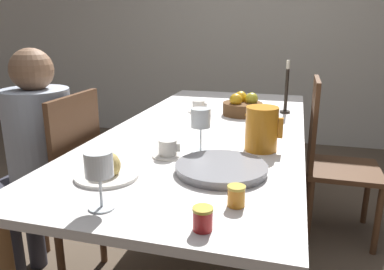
{
  "coord_description": "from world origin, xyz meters",
  "views": [
    {
      "loc": [
        0.41,
        -1.8,
        1.26
      ],
      "look_at": [
        0.0,
        -0.32,
        0.81
      ],
      "focal_mm": 35.0,
      "sensor_mm": 36.0,
      "label": 1
    }
  ],
  "objects_px": {
    "person_seated": "(36,152)",
    "candlestick_tall": "(286,93)",
    "chair_opposite": "(331,157)",
    "wine_glass_juice": "(99,168)",
    "jam_jar_red": "(203,218)",
    "chair_person_side": "(59,190)",
    "bread_plate": "(107,169)",
    "jam_jar_amber": "(236,195)",
    "serving_tray": "(221,168)",
    "teacup_across": "(199,107)",
    "wine_glass_water": "(201,120)",
    "red_pitcher": "(261,129)",
    "teacup_near_person": "(168,149)",
    "fruit_bowl": "(243,106)"
  },
  "relations": [
    {
      "from": "wine_glass_water",
      "to": "red_pitcher",
      "type": "bearing_deg",
      "value": 21.38
    },
    {
      "from": "wine_glass_juice",
      "to": "bread_plate",
      "type": "relative_size",
      "value": 0.77
    },
    {
      "from": "person_seated",
      "to": "jam_jar_amber",
      "type": "height_order",
      "value": "person_seated"
    },
    {
      "from": "chair_person_side",
      "to": "wine_glass_water",
      "type": "height_order",
      "value": "chair_person_side"
    },
    {
      "from": "chair_opposite",
      "to": "jam_jar_red",
      "type": "xyz_separation_m",
      "value": [
        -0.44,
        -1.46,
        0.29
      ]
    },
    {
      "from": "chair_opposite",
      "to": "teacup_across",
      "type": "distance_m",
      "value": 0.85
    },
    {
      "from": "serving_tray",
      "to": "bread_plate",
      "type": "height_order",
      "value": "bread_plate"
    },
    {
      "from": "jam_jar_amber",
      "to": "candlestick_tall",
      "type": "relative_size",
      "value": 0.2
    },
    {
      "from": "person_seated",
      "to": "candlestick_tall",
      "type": "relative_size",
      "value": 3.77
    },
    {
      "from": "red_pitcher",
      "to": "teacup_near_person",
      "type": "distance_m",
      "value": 0.4
    },
    {
      "from": "bread_plate",
      "to": "candlestick_tall",
      "type": "height_order",
      "value": "candlestick_tall"
    },
    {
      "from": "red_pitcher",
      "to": "wine_glass_juice",
      "type": "distance_m",
      "value": 0.75
    },
    {
      "from": "bread_plate",
      "to": "jam_jar_amber",
      "type": "bearing_deg",
      "value": -11.51
    },
    {
      "from": "jam_jar_red",
      "to": "person_seated",
      "type": "bearing_deg",
      "value": 148.55
    },
    {
      "from": "candlestick_tall",
      "to": "red_pitcher",
      "type": "bearing_deg",
      "value": -95.57
    },
    {
      "from": "chair_opposite",
      "to": "person_seated",
      "type": "bearing_deg",
      "value": -57.98
    },
    {
      "from": "serving_tray",
      "to": "wine_glass_water",
      "type": "bearing_deg",
      "value": 122.53
    },
    {
      "from": "chair_opposite",
      "to": "wine_glass_juice",
      "type": "xyz_separation_m",
      "value": [
        -0.74,
        -1.42,
        0.38
      ]
    },
    {
      "from": "red_pitcher",
      "to": "teacup_across",
      "type": "distance_m",
      "value": 0.76
    },
    {
      "from": "person_seated",
      "to": "wine_glass_juice",
      "type": "height_order",
      "value": "person_seated"
    },
    {
      "from": "wine_glass_juice",
      "to": "teacup_across",
      "type": "xyz_separation_m",
      "value": [
        -0.05,
        1.27,
        -0.09
      ]
    },
    {
      "from": "wine_glass_juice",
      "to": "teacup_near_person",
      "type": "distance_m",
      "value": 0.48
    },
    {
      "from": "wine_glass_water",
      "to": "chair_opposite",
      "type": "bearing_deg",
      "value": 55.41
    },
    {
      "from": "jam_jar_amber",
      "to": "teacup_near_person",
      "type": "bearing_deg",
      "value": 133.12
    },
    {
      "from": "serving_tray",
      "to": "jam_jar_red",
      "type": "distance_m",
      "value": 0.4
    },
    {
      "from": "teacup_near_person",
      "to": "jam_jar_amber",
      "type": "bearing_deg",
      "value": -46.88
    },
    {
      "from": "teacup_across",
      "to": "bread_plate",
      "type": "relative_size",
      "value": 0.57
    },
    {
      "from": "bread_plate",
      "to": "fruit_bowl",
      "type": "xyz_separation_m",
      "value": [
        0.31,
        1.06,
        0.02
      ]
    },
    {
      "from": "candlestick_tall",
      "to": "jam_jar_red",
      "type": "bearing_deg",
      "value": -96.03
    },
    {
      "from": "red_pitcher",
      "to": "wine_glass_water",
      "type": "height_order",
      "value": "red_pitcher"
    },
    {
      "from": "wine_glass_water",
      "to": "bread_plate",
      "type": "relative_size",
      "value": 0.83
    },
    {
      "from": "wine_glass_water",
      "to": "fruit_bowl",
      "type": "relative_size",
      "value": 0.8
    },
    {
      "from": "wine_glass_water",
      "to": "jam_jar_amber",
      "type": "distance_m",
      "value": 0.5
    },
    {
      "from": "chair_opposite",
      "to": "wine_glass_juice",
      "type": "relative_size",
      "value": 5.72
    },
    {
      "from": "bread_plate",
      "to": "jam_jar_red",
      "type": "height_order",
      "value": "bread_plate"
    },
    {
      "from": "teacup_across",
      "to": "bread_plate",
      "type": "distance_m",
      "value": 1.07
    },
    {
      "from": "red_pitcher",
      "to": "fruit_bowl",
      "type": "xyz_separation_m",
      "value": [
        -0.17,
        0.63,
        -0.04
      ]
    },
    {
      "from": "chair_opposite",
      "to": "wine_glass_juice",
      "type": "height_order",
      "value": "chair_opposite"
    },
    {
      "from": "teacup_across",
      "to": "jam_jar_amber",
      "type": "bearing_deg",
      "value": -70.35
    },
    {
      "from": "person_seated",
      "to": "fruit_bowl",
      "type": "relative_size",
      "value": 5.15
    },
    {
      "from": "teacup_across",
      "to": "bread_plate",
      "type": "xyz_separation_m",
      "value": [
        -0.05,
        -1.06,
        -0.0
      ]
    },
    {
      "from": "chair_person_side",
      "to": "person_seated",
      "type": "distance_m",
      "value": 0.21
    },
    {
      "from": "serving_tray",
      "to": "person_seated",
      "type": "bearing_deg",
      "value": 168.47
    },
    {
      "from": "wine_glass_water",
      "to": "wine_glass_juice",
      "type": "bearing_deg",
      "value": -104.99
    },
    {
      "from": "chair_person_side",
      "to": "candlestick_tall",
      "type": "xyz_separation_m",
      "value": [
        1.01,
        0.82,
        0.38
      ]
    },
    {
      "from": "bread_plate",
      "to": "jam_jar_red",
      "type": "relative_size",
      "value": 3.54
    },
    {
      "from": "teacup_across",
      "to": "jam_jar_amber",
      "type": "relative_size",
      "value": 2.02
    },
    {
      "from": "jam_jar_amber",
      "to": "chair_person_side",
      "type": "bearing_deg",
      "value": 154.06
    },
    {
      "from": "chair_opposite",
      "to": "jam_jar_amber",
      "type": "distance_m",
      "value": 1.39
    },
    {
      "from": "bread_plate",
      "to": "red_pitcher",
      "type": "bearing_deg",
      "value": 42.49
    }
  ]
}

